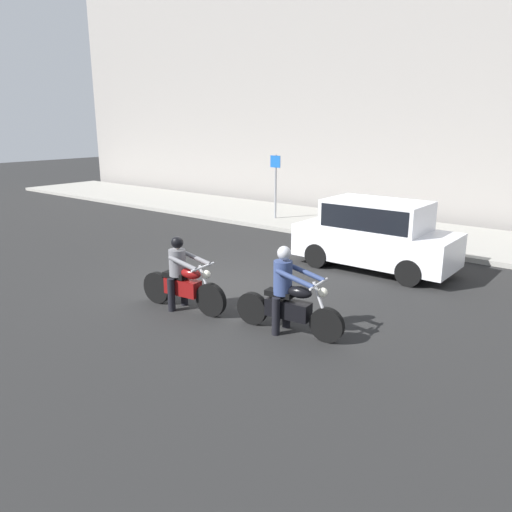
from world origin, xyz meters
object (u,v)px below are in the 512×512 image
object	(u,v)px
motorcycle_with_rider_denim_blue	(288,298)
street_sign_post	(276,180)
parked_hatchback_white	(375,234)
motorcycle_with_rider_gray	(182,280)

from	to	relation	value
motorcycle_with_rider_denim_blue	street_sign_post	xyz separation A→B (m)	(-6.35, 8.28, 0.94)
motorcycle_with_rider_denim_blue	parked_hatchback_white	xyz separation A→B (m)	(-0.56, 4.73, 0.28)
motorcycle_with_rider_denim_blue	parked_hatchback_white	world-z (taller)	parked_hatchback_white
motorcycle_with_rider_gray	street_sign_post	bearing A→B (deg)	114.80
motorcycle_with_rider_gray	parked_hatchback_white	size ratio (longest dim) A/B	0.52
motorcycle_with_rider_gray	parked_hatchback_white	bearing A→B (deg)	70.58
street_sign_post	parked_hatchback_white	bearing A→B (deg)	-31.57
parked_hatchback_white	street_sign_post	world-z (taller)	street_sign_post
motorcycle_with_rider_denim_blue	parked_hatchback_white	bearing A→B (deg)	96.77
motorcycle_with_rider_gray	parked_hatchback_white	xyz separation A→B (m)	(1.79, 5.09, 0.31)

